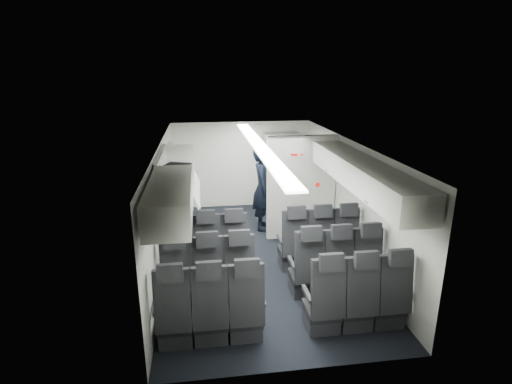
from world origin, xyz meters
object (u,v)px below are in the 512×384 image
object	(u,v)px
boarding_door	(172,188)
galley_unit	(281,171)
seat_row_front	(264,249)
seat_row_rear	(285,308)
seat_row_mid	(273,274)
carry_on_bag	(178,171)
flight_attendant	(263,188)

from	to	relation	value
boarding_door	galley_unit	bearing A→B (deg)	24.28
seat_row_front	seat_row_rear	world-z (taller)	same
seat_row_mid	carry_on_bag	distance (m)	2.26
seat_row_mid	boarding_door	distance (m)	3.45
seat_row_front	seat_row_mid	bearing A→B (deg)	-90.00
boarding_door	flight_attendant	distance (m)	1.93
carry_on_bag	seat_row_front	bearing A→B (deg)	10.79
galley_unit	boarding_door	world-z (taller)	galley_unit
seat_row_front	boarding_door	distance (m)	2.71
seat_row_front	seat_row_mid	xyz separation A→B (m)	(0.00, -0.90, 0.00)
seat_row_front	seat_row_mid	size ratio (longest dim) A/B	1.00
boarding_door	carry_on_bag	world-z (taller)	carry_on_bag
seat_row_front	seat_row_mid	world-z (taller)	same
seat_row_front	galley_unit	bearing A→B (deg)	73.72
seat_row_mid	carry_on_bag	size ratio (longest dim) A/B	8.58
seat_row_mid	seat_row_rear	distance (m)	0.90
boarding_door	seat_row_mid	bearing A→B (deg)	-61.23
galley_unit	boarding_door	size ratio (longest dim) A/B	1.02
flight_attendant	carry_on_bag	bearing A→B (deg)	145.17
seat_row_front	boarding_door	world-z (taller)	boarding_door
seat_row_rear	boarding_door	world-z (taller)	boarding_door
galley_unit	seat_row_rear	bearing A→B (deg)	-100.65
galley_unit	carry_on_bag	distance (m)	3.91
galley_unit	boarding_door	xyz separation A→B (m)	(-2.59, -1.17, 0.00)
seat_row_rear	seat_row_front	bearing A→B (deg)	90.00
seat_row_front	carry_on_bag	size ratio (longest dim) A/B	8.58
seat_row_front	flight_attendant	bearing A→B (deg)	81.60
seat_row_front	galley_unit	size ratio (longest dim) A/B	1.75
boarding_door	carry_on_bag	distance (m)	2.06
carry_on_bag	flight_attendant	bearing A→B (deg)	65.59
seat_row_mid	seat_row_front	bearing A→B (deg)	90.00
seat_row_front	carry_on_bag	distance (m)	1.97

